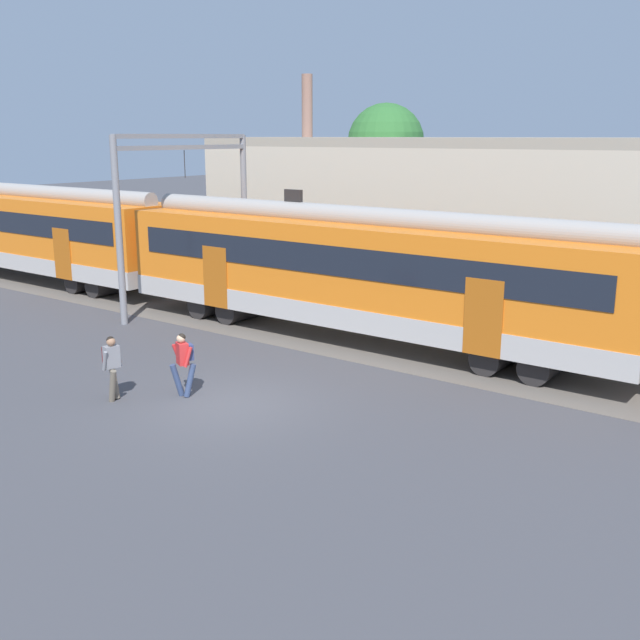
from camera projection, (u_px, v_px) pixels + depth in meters
ground_plane at (230, 404)px, 18.52m from camera, size 160.00×160.00×0.00m
track_bed at (137, 297)px, 30.75m from camera, size 80.00×4.40×0.01m
commuter_train at (35, 231)px, 34.15m from camera, size 56.65×3.07×4.73m
pedestrian_grey at (112, 362)px, 18.60m from camera, size 0.61×0.61×1.67m
pedestrian_red at (183, 359)px, 18.87m from camera, size 0.66×0.57×1.67m
catenary_gantry at (186, 195)px, 27.88m from camera, size 0.24×6.64×6.53m
background_building at (425, 214)px, 31.84m from camera, size 21.02×5.00×9.20m
street_tree_left at (386, 143)px, 36.41m from camera, size 3.72×3.72×8.02m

